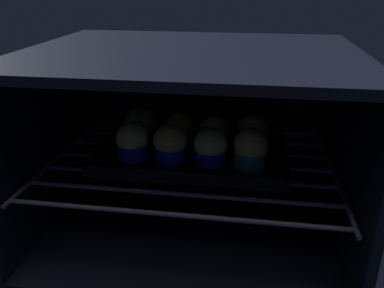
# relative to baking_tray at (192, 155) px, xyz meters

# --- Properties ---
(oven_cavity) EXTENTS (0.59, 0.47, 0.37)m
(oven_cavity) POSITION_rel_baking_tray_xyz_m (0.00, 0.03, 0.02)
(oven_cavity) COLOR black
(oven_cavity) RESTS_ON ground
(oven_rack) EXTENTS (0.55, 0.42, 0.01)m
(oven_rack) POSITION_rel_baking_tray_xyz_m (0.00, -0.01, -0.01)
(oven_rack) COLOR #444756
(oven_rack) RESTS_ON oven_cavity
(baking_tray) EXTENTS (0.37, 0.22, 0.02)m
(baking_tray) POSITION_rel_baking_tray_xyz_m (0.00, 0.00, 0.00)
(baking_tray) COLOR black
(baking_tray) RESTS_ON oven_rack
(muffin_row0_col0) EXTENTS (0.06, 0.06, 0.07)m
(muffin_row0_col0) POSITION_rel_baking_tray_xyz_m (-0.11, -0.04, 0.04)
(muffin_row0_col0) COLOR #1928B7
(muffin_row0_col0) RESTS_ON baking_tray
(muffin_row0_col1) EXTENTS (0.06, 0.06, 0.07)m
(muffin_row0_col1) POSITION_rel_baking_tray_xyz_m (-0.04, -0.04, 0.04)
(muffin_row0_col1) COLOR #1928B7
(muffin_row0_col1) RESTS_ON baking_tray
(muffin_row0_col2) EXTENTS (0.06, 0.06, 0.07)m
(muffin_row0_col2) POSITION_rel_baking_tray_xyz_m (0.04, -0.04, 0.04)
(muffin_row0_col2) COLOR #1928B7
(muffin_row0_col2) RESTS_ON baking_tray
(muffin_row0_col3) EXTENTS (0.06, 0.06, 0.07)m
(muffin_row0_col3) POSITION_rel_baking_tray_xyz_m (0.11, -0.04, 0.04)
(muffin_row0_col3) COLOR #0C8C84
(muffin_row0_col3) RESTS_ON baking_tray
(muffin_row1_col0) EXTENTS (0.06, 0.06, 0.08)m
(muffin_row1_col0) POSITION_rel_baking_tray_xyz_m (-0.11, 0.03, 0.04)
(muffin_row1_col0) COLOR #1928B7
(muffin_row1_col0) RESTS_ON baking_tray
(muffin_row1_col1) EXTENTS (0.06, 0.06, 0.07)m
(muffin_row1_col1) POSITION_rel_baking_tray_xyz_m (-0.03, 0.04, 0.04)
(muffin_row1_col1) COLOR #0C8C84
(muffin_row1_col1) RESTS_ON baking_tray
(muffin_row1_col2) EXTENTS (0.06, 0.06, 0.07)m
(muffin_row1_col2) POSITION_rel_baking_tray_xyz_m (0.04, 0.03, 0.03)
(muffin_row1_col2) COLOR #1928B7
(muffin_row1_col2) RESTS_ON baking_tray
(muffin_row1_col3) EXTENTS (0.06, 0.06, 0.07)m
(muffin_row1_col3) POSITION_rel_baking_tray_xyz_m (0.11, 0.04, 0.04)
(muffin_row1_col3) COLOR silver
(muffin_row1_col3) RESTS_ON baking_tray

